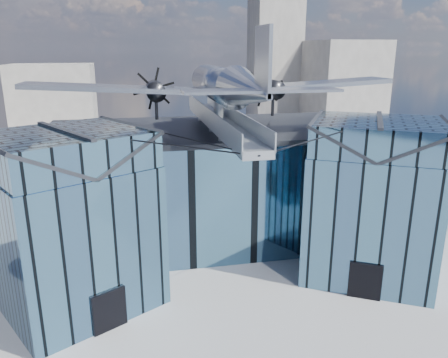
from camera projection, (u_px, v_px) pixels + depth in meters
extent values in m
plane|color=gray|center=(229.00, 278.00, 32.68)|extent=(120.00, 120.00, 0.00)
cube|color=#446E8C|center=(208.00, 183.00, 39.77)|extent=(28.00, 14.00, 9.50)
cube|color=#24262B|center=(208.00, 130.00, 38.35)|extent=(28.00, 14.00, 0.40)
cube|color=#446E8C|center=(75.00, 237.00, 28.32)|extent=(11.79, 11.43, 9.50)
cube|color=#446E8C|center=(66.00, 150.00, 26.65)|extent=(11.56, 11.20, 2.20)
cube|color=#24262B|center=(28.00, 155.00, 25.21)|extent=(7.98, 9.23, 2.40)
cube|color=#24262B|center=(100.00, 144.00, 28.09)|extent=(7.98, 9.23, 2.40)
cube|color=#24262B|center=(64.00, 131.00, 26.32)|extent=(4.30, 7.10, 0.18)
cube|color=black|center=(109.00, 310.00, 26.42)|extent=(2.03, 1.32, 2.60)
cube|color=black|center=(136.00, 220.00, 31.20)|extent=(0.34, 0.34, 9.50)
cube|color=#446E8C|center=(370.00, 214.00, 32.45)|extent=(11.79, 11.43, 9.50)
cube|color=#446E8C|center=(378.00, 136.00, 30.78)|extent=(11.56, 11.20, 2.20)
cube|color=#24262B|center=(345.00, 134.00, 31.45)|extent=(7.98, 9.23, 2.40)
cube|color=#24262B|center=(413.00, 138.00, 30.11)|extent=(7.98, 9.23, 2.40)
cube|color=#24262B|center=(380.00, 120.00, 30.45)|extent=(4.30, 7.10, 0.18)
cube|color=black|center=(365.00, 281.00, 29.75)|extent=(2.03, 1.32, 2.60)
cube|color=black|center=(309.00, 207.00, 33.80)|extent=(0.34, 0.34, 9.50)
cube|color=#979DA4|center=(220.00, 124.00, 32.79)|extent=(1.80, 21.00, 0.50)
cube|color=#979DA4|center=(208.00, 116.00, 32.43)|extent=(0.08, 21.00, 1.10)
cube|color=#979DA4|center=(232.00, 115.00, 32.78)|extent=(0.08, 21.00, 1.10)
cylinder|color=#979DA4|center=(201.00, 115.00, 41.90)|extent=(0.44, 0.44, 1.35)
cylinder|color=#979DA4|center=(212.00, 125.00, 36.27)|extent=(0.44, 0.44, 1.35)
cylinder|color=#979DA4|center=(221.00, 134.00, 32.52)|extent=(0.44, 0.44, 1.35)
cylinder|color=#979DA4|center=(219.00, 110.00, 32.99)|extent=(0.70, 0.70, 1.40)
cylinder|color=black|center=(155.00, 143.00, 24.64)|extent=(10.55, 6.08, 0.69)
cylinder|color=black|center=(328.00, 136.00, 26.70)|extent=(10.55, 6.08, 0.69)
cylinder|color=black|center=(184.00, 138.00, 30.49)|extent=(6.09, 17.04, 1.19)
cylinder|color=black|center=(266.00, 134.00, 31.66)|extent=(6.09, 17.04, 1.19)
cylinder|color=#A1A6AE|center=(218.00, 84.00, 32.43)|extent=(2.50, 11.00, 2.50)
sphere|color=#A1A6AE|center=(206.00, 79.00, 37.59)|extent=(2.50, 2.50, 2.50)
cube|color=black|center=(208.00, 72.00, 36.46)|extent=(1.60, 1.40, 0.50)
cone|color=#A1A6AE|center=(250.00, 91.00, 23.91)|extent=(2.50, 7.00, 2.50)
cube|color=#A1A6AE|center=(263.00, 62.00, 21.29)|extent=(0.18, 2.40, 3.40)
cube|color=#A1A6AE|center=(262.00, 91.00, 21.79)|extent=(8.00, 1.80, 0.14)
cube|color=#A1A6AE|center=(123.00, 89.00, 32.08)|extent=(14.00, 3.20, 1.08)
cylinder|color=black|center=(155.00, 91.00, 33.19)|extent=(1.44, 3.20, 1.44)
cone|color=black|center=(154.00, 89.00, 34.88)|extent=(0.70, 0.70, 0.70)
cube|color=black|center=(154.00, 89.00, 35.02)|extent=(1.05, 0.06, 3.33)
cube|color=black|center=(154.00, 89.00, 35.02)|extent=(2.53, 0.06, 2.53)
cube|color=black|center=(154.00, 89.00, 35.02)|extent=(3.33, 0.06, 1.05)
cylinder|color=black|center=(156.00, 108.00, 32.97)|extent=(0.24, 0.24, 1.75)
cube|color=#A1A6AE|center=(302.00, 85.00, 34.83)|extent=(14.00, 3.20, 1.08)
cylinder|color=black|center=(271.00, 89.00, 35.00)|extent=(1.44, 3.20, 1.44)
cone|color=black|center=(264.00, 87.00, 36.68)|extent=(0.70, 0.70, 0.70)
cube|color=black|center=(264.00, 87.00, 36.82)|extent=(1.05, 0.06, 3.33)
cube|color=black|center=(264.00, 87.00, 36.82)|extent=(2.53, 0.06, 2.53)
cube|color=black|center=(264.00, 87.00, 36.82)|extent=(3.33, 0.06, 1.05)
cylinder|color=black|center=(273.00, 105.00, 34.78)|extent=(0.24, 0.24, 1.75)
cube|color=gray|center=(341.00, 91.00, 81.42)|extent=(12.00, 14.00, 18.00)
cube|color=gray|center=(55.00, 104.00, 78.34)|extent=(14.00, 10.00, 14.00)
cube|color=gray|center=(274.00, 67.00, 87.69)|extent=(9.00, 9.00, 26.00)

